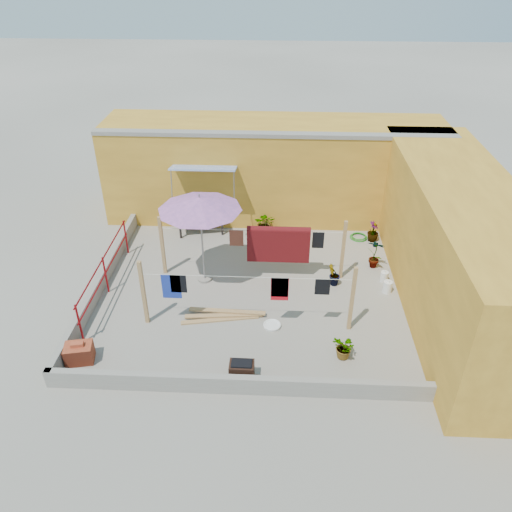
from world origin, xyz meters
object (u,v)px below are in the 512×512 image
at_px(patio_umbrella, 200,204).
at_px(white_basin, 272,325).
at_px(outdoor_table, 200,214).
at_px(water_jug_b, 387,287).
at_px(brazier, 242,371).
at_px(brick_stack, 79,353).
at_px(green_hose, 359,237).
at_px(plant_back_a, 265,223).
at_px(water_jug_a, 384,276).

bearing_deg(patio_umbrella, white_basin, -44.73).
bearing_deg(outdoor_table, water_jug_b, -28.91).
relative_size(outdoor_table, brazier, 3.07).
distance_m(patio_umbrella, brazier, 4.46).
relative_size(brick_stack, brazier, 1.27).
relative_size(patio_umbrella, green_hose, 4.91).
height_order(brazier, white_basin, brazier).
xyz_separation_m(water_jug_b, plant_back_a, (-3.41, 3.04, 0.20)).
distance_m(brick_stack, green_hose, 9.14).
bearing_deg(outdoor_table, patio_umbrella, -79.85).
bearing_deg(white_basin, water_jug_b, 27.29).
relative_size(patio_umbrella, water_jug_a, 8.13).
xyz_separation_m(water_jug_b, green_hose, (-0.40, 2.89, -0.13)).
distance_m(water_jug_b, green_hose, 2.92).
distance_m(water_jug_a, water_jug_b, 0.52).
distance_m(patio_umbrella, water_jug_a, 5.49).
relative_size(brick_stack, plant_back_a, 0.93).
bearing_deg(plant_back_a, patio_umbrella, -120.72).
xyz_separation_m(brick_stack, water_jug_b, (7.40, 2.98, -0.06)).
bearing_deg(green_hose, water_jug_a, -80.36).
bearing_deg(green_hose, outdoor_table, 178.28).
xyz_separation_m(brazier, green_hose, (3.30, 6.25, -0.20)).
relative_size(patio_umbrella, white_basin, 6.24).
bearing_deg(plant_back_a, white_basin, -85.93).
relative_size(brazier, plant_back_a, 0.73).
relative_size(outdoor_table, white_basin, 3.73).
relative_size(white_basin, green_hose, 0.79).
bearing_deg(patio_umbrella, water_jug_a, 2.14).
bearing_deg(water_jug_b, plant_back_a, 138.29).
xyz_separation_m(white_basin, water_jug_a, (3.08, 2.11, 0.11)).
bearing_deg(green_hose, plant_back_a, 177.08).
xyz_separation_m(green_hose, plant_back_a, (-3.01, 0.15, 0.33)).
height_order(water_jug_b, green_hose, water_jug_b).
relative_size(water_jug_a, green_hose, 0.60).
distance_m(outdoor_table, plant_back_a, 2.11).
xyz_separation_m(patio_umbrella, plant_back_a, (1.61, 2.71, -2.00)).
height_order(outdoor_table, white_basin, outdoor_table).
height_order(outdoor_table, brazier, outdoor_table).
bearing_deg(water_jug_b, water_jug_a, 90.00).
height_order(brick_stack, water_jug_a, brick_stack).
distance_m(patio_umbrella, green_hose, 5.77).
distance_m(white_basin, water_jug_b, 3.47).
height_order(patio_umbrella, brazier, patio_umbrella).
relative_size(brazier, water_jug_b, 1.40).
distance_m(patio_umbrella, brick_stack, 4.61).
relative_size(outdoor_table, water_jug_b, 4.29).
distance_m(outdoor_table, water_jug_a, 6.08).
bearing_deg(brick_stack, green_hose, 39.99).
bearing_deg(brick_stack, brazier, -5.83).
xyz_separation_m(white_basin, water_jug_b, (3.08, 1.59, 0.13)).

